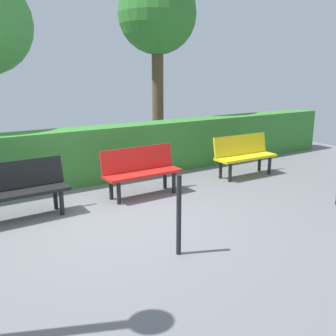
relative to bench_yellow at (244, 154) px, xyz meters
name	(u,v)px	position (x,y,z in m)	size (l,w,h in m)	color
ground_plane	(111,219)	(3.42, 0.74, -0.48)	(16.23, 16.23, 0.00)	slate
bench_yellow	(244,154)	(0.00, 0.00, 0.00)	(1.42, 0.50, 0.86)	yellow
bench_red	(141,169)	(2.47, -0.04, 0.00)	(1.42, 0.46, 0.86)	red
bench_black	(15,188)	(4.59, -0.07, 0.00)	(1.54, 0.49, 0.86)	black
hedge_row	(114,152)	(2.39, -1.32, 0.07)	(12.23, 0.59, 1.09)	#387F33
tree_near	(157,17)	(0.34, -2.92, 3.02)	(1.98, 1.98, 4.56)	brown
railing_post_mid	(179,216)	(3.19, 2.20, 0.02)	(0.06, 0.06, 1.00)	black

